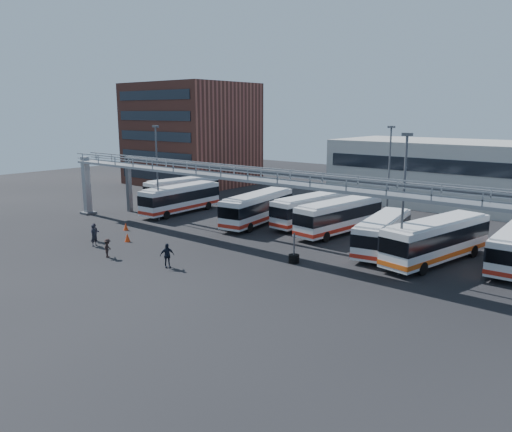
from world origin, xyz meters
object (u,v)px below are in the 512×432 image
Objects in this scene: pedestrian_b at (95,232)px; tire_stack at (294,258)px; bus_4 at (312,209)px; bus_7 at (437,239)px; bus_0 at (182,189)px; pedestrian_c at (108,248)px; cone_left at (127,237)px; light_pole_left at (157,168)px; pedestrian_d at (167,255)px; pedestrian_a at (94,235)px; bus_3 at (258,207)px; bus_6 at (383,232)px; light_pole_mid at (403,197)px; bus_5 at (339,215)px; cone_right at (126,226)px; light_pole_back at (389,170)px; bus_1 at (181,198)px.

tire_stack is (17.89, 6.10, -0.43)m from pedestrian_b.
bus_7 is (14.72, -4.87, 0.14)m from bus_4.
pedestrian_c is at bearing -50.25° from bus_0.
pedestrian_b is 3.02m from cone_left.
light_pole_left is 17.92m from pedestrian_d.
bus_0 is 5.60× the size of pedestrian_d.
pedestrian_a is at bearing -138.80° from bus_7.
bus_3 is at bearing -35.32° from pedestrian_a.
light_pole_left is 11.64m from bus_3.
pedestrian_a is 17.94m from tire_stack.
light_pole_left is at bearing 122.28° from cone_left.
bus_6 is at bearing -9.06° from pedestrian_d.
pedestrian_a is (-24.04, -9.57, -4.75)m from light_pole_mid.
bus_0 is 4.39× the size of tire_stack.
bus_4 reaches higher than cone_left.
bus_7 reaches higher than pedestrian_d.
light_pole_mid reaches higher than bus_6.
bus_5 reaches higher than bus_6.
bus_4 is 18.85m from cone_left.
pedestrian_d is 2.47× the size of cone_right.
bus_5 is 10.87m from tire_stack.
light_pole_back is 0.88× the size of bus_7.
light_pole_back is at bearing -61.34° from pedestrian_c.
pedestrian_d is at bearing -97.96° from bus_5.
pedestrian_b is 11.15m from pedestrian_d.
bus_1 is at bearing 3.27° from pedestrian_a.
bus_4 is at bearing 25.52° from pedestrian_d.
bus_4 is at bearing 173.29° from bus_7.
bus_1 reaches higher than pedestrian_d.
bus_6 is (-3.68, 4.91, -4.05)m from light_pole_mid.
bus_5 is 6.79m from bus_6.
bus_0 is 0.94× the size of bus_3.
light_pole_back is at bearing 12.83° from pedestrian_d.
pedestrian_c is at bearing -102.05° from bus_4.
bus_5 is at bearing -14.34° from bus_4.
bus_4 is 13.58m from tire_stack.
light_pole_mid is at bearing -12.92° from bus_1.
bus_6 is 8.46m from tire_stack.
pedestrian_d is at bearing -23.26° from cone_right.
bus_5 is 22.75m from pedestrian_a.
bus_1 is 1.06× the size of bus_6.
bus_4 is at bearing 145.34° from light_pole_mid.
bus_3 is at bearing -160.98° from bus_5.
light_pole_mid is at bearing 16.48° from cone_left.
bus_3 is 1.02× the size of bus_5.
bus_3 is 5.74× the size of pedestrian_a.
pedestrian_d is 2.36× the size of cone_left.
light_pole_left is 24.41m from light_pole_back.
cone_left is 1.04× the size of cone_right.
bus_5 reaches higher than pedestrian_b.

